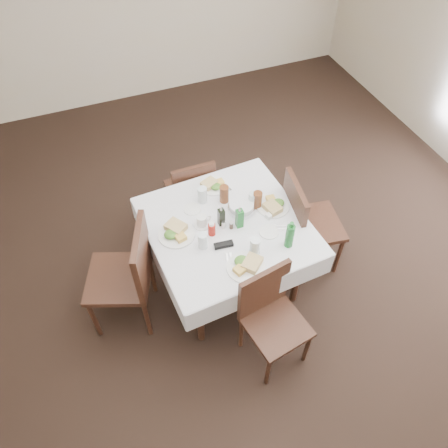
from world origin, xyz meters
name	(u,v)px	position (x,y,z in m)	size (l,w,h in m)	color
ground_plane	(236,299)	(0.00, 0.00, 0.00)	(7.00, 7.00, 0.00)	black
room_shell	(242,148)	(0.00, 0.00, 1.71)	(6.04, 7.04, 2.80)	beige
dining_table	(227,232)	(0.00, 0.24, 0.67)	(1.30, 1.30, 0.76)	black
chair_north	(192,190)	(-0.06, 0.98, 0.48)	(0.40, 0.40, 0.85)	black
chair_south	(270,312)	(0.06, -0.47, 0.51)	(0.49, 0.49, 0.89)	black
chair_east	(304,220)	(0.70, 0.20, 0.57)	(0.54, 0.54, 0.99)	black
chair_west	(130,272)	(-0.82, 0.20, 0.59)	(0.63, 0.63, 1.03)	black
meal_north	(213,185)	(0.05, 0.68, 0.78)	(0.24, 0.24, 0.05)	white
meal_south	(246,265)	(-0.02, -0.19, 0.79)	(0.28, 0.28, 0.06)	white
meal_east	(274,205)	(0.42, 0.27, 0.79)	(0.27, 0.27, 0.06)	white
meal_west	(176,232)	(-0.40, 0.29, 0.79)	(0.29, 0.29, 0.06)	white
side_plate_a	(192,209)	(-0.20, 0.49, 0.77)	(0.14, 0.14, 0.01)	white
side_plate_b	(269,232)	(0.28, 0.05, 0.77)	(0.16, 0.16, 0.01)	white
water_n	(202,195)	(-0.09, 0.55, 0.83)	(0.08, 0.08, 0.14)	silver
water_s	(255,246)	(0.09, -0.09, 0.83)	(0.08, 0.08, 0.15)	silver
water_e	(253,200)	(0.27, 0.36, 0.83)	(0.07, 0.07, 0.13)	silver
water_w	(203,240)	(-0.25, 0.10, 0.83)	(0.07, 0.07, 0.14)	silver
iced_tea_a	(224,194)	(0.08, 0.49, 0.84)	(0.08, 0.08, 0.16)	brown
iced_tea_b	(257,200)	(0.30, 0.33, 0.84)	(0.07, 0.07, 0.15)	brown
bread_basket	(241,207)	(0.17, 0.34, 0.80)	(0.22, 0.22, 0.07)	silver
oil_cruet_dark	(221,216)	(-0.04, 0.26, 0.85)	(0.05, 0.05, 0.20)	black
oil_cruet_green	(240,218)	(0.09, 0.19, 0.86)	(0.05, 0.05, 0.22)	#176724
ketchup_bottle	(212,229)	(-0.14, 0.19, 0.82)	(0.06, 0.06, 0.13)	#AC180E
salt_shaker	(224,225)	(-0.03, 0.22, 0.80)	(0.03, 0.03, 0.07)	white
pepper_shaker	(231,225)	(0.02, 0.19, 0.80)	(0.03, 0.03, 0.07)	#3F2F24
coffee_mug	(202,221)	(-0.18, 0.31, 0.81)	(0.15, 0.13, 0.10)	white
sunglasses	(224,245)	(-0.10, 0.05, 0.78)	(0.15, 0.06, 0.03)	black
green_bottle	(290,235)	(0.36, -0.12, 0.87)	(0.07, 0.07, 0.25)	#176724
sugar_caddy	(270,215)	(0.35, 0.19, 0.78)	(0.09, 0.07, 0.04)	white
cutlery_n	(223,186)	(0.13, 0.66, 0.77)	(0.11, 0.19, 0.01)	silver
cutlery_s	(230,262)	(-0.12, -0.11, 0.77)	(0.09, 0.18, 0.01)	silver
cutlery_e	(276,228)	(0.35, 0.06, 0.77)	(0.20, 0.10, 0.01)	silver
cutlery_w	(181,227)	(-0.35, 0.35, 0.77)	(0.19, 0.12, 0.01)	silver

